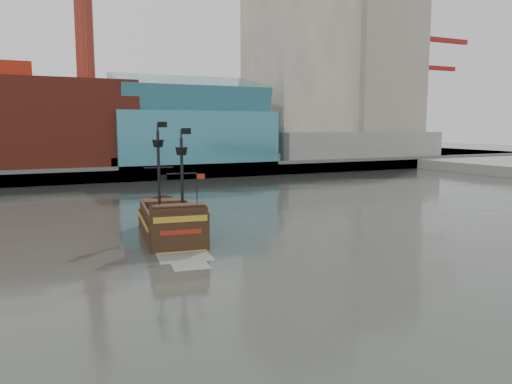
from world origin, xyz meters
TOP-DOWN VIEW (x-y plane):
  - ground at (0.00, 0.00)m, footprint 400.00×400.00m
  - promenade_far at (0.00, 92.00)m, footprint 220.00×60.00m
  - seawall at (0.00, 62.50)m, footprint 220.00×1.00m
  - skyline at (5.21, 84.56)m, footprint 149.00×45.00m
  - crane_a at (78.63, 82.00)m, footprint 22.50×4.00m
  - crane_b at (88.23, 92.00)m, footprint 19.10×4.00m
  - pirate_ship at (-8.72, 18.16)m, footprint 5.99×14.30m

SIDE VIEW (x-z plane):
  - ground at x=0.00m, z-range 0.00..0.00m
  - pirate_ship at x=-8.72m, z-range -4.25..6.13m
  - promenade_far at x=0.00m, z-range 0.00..2.00m
  - seawall at x=0.00m, z-range 0.00..2.60m
  - crane_b at x=88.23m, z-range 2.45..28.70m
  - crane_a at x=78.63m, z-range 2.99..35.24m
  - skyline at x=5.21m, z-range -6.45..55.55m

